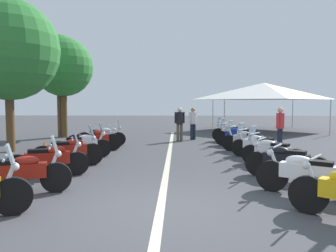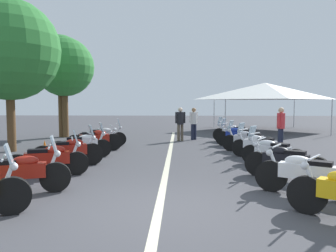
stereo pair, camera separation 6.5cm
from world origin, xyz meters
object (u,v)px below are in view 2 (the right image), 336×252
object	(u,v)px
motorcycle_left_row_3	(69,151)
roadside_tree_1	(9,50)
roadside_tree_0	(64,67)
motorcycle_left_row_6	(102,136)
motorcycle_right_row_4	(259,145)
motorcycle_left_row_4	(82,145)
roadside_tree_2	(60,63)
motorcycle_left_row_2	(49,159)
motorcycle_left_row_1	(18,172)
motorcycle_right_row_3	(272,152)
motorcycle_right_row_2	(285,161)
bystander_4	(180,121)
event_tent	(265,91)
traffic_cone_0	(45,149)
bystander_0	(281,125)
bystander_1	(194,121)
motorcycle_left_row_5	(95,139)
motorcycle_right_row_1	(306,174)
motorcycle_right_row_6	(238,136)
motorcycle_right_row_7	(234,132)
motorcycle_right_row_5	(248,140)

from	to	relation	value
motorcycle_left_row_3	roadside_tree_1	distance (m)	5.49
motorcycle_left_row_3	roadside_tree_0	world-z (taller)	roadside_tree_0
motorcycle_left_row_6	motorcycle_right_row_4	world-z (taller)	motorcycle_right_row_4
motorcycle_left_row_4	roadside_tree_2	world-z (taller)	roadside_tree_2
motorcycle_left_row_2	roadside_tree_0	size ratio (longest dim) A/B	0.37
motorcycle_left_row_3	motorcycle_right_row_4	size ratio (longest dim) A/B	1.13
motorcycle_left_row_1	roadside_tree_0	size ratio (longest dim) A/B	0.39
motorcycle_right_row_3	motorcycle_right_row_4	size ratio (longest dim) A/B	0.95
motorcycle_left_row_6	motorcycle_right_row_2	world-z (taller)	motorcycle_left_row_6
bystander_4	event_tent	world-z (taller)	event_tent
bystander_4	roadside_tree_1	distance (m)	8.04
motorcycle_right_row_4	roadside_tree_1	world-z (taller)	roadside_tree_1
traffic_cone_0	bystander_0	distance (m)	9.12
traffic_cone_0	bystander_1	size ratio (longest dim) A/B	0.38
motorcycle_left_row_5	motorcycle_right_row_1	size ratio (longest dim) A/B	1.11
motorcycle_right_row_2	roadside_tree_1	bearing A→B (deg)	6.78
motorcycle_right_row_6	roadside_tree_2	xyz separation A→B (m)	(3.59, 9.02, 3.60)
motorcycle_left_row_4	roadside_tree_0	world-z (taller)	roadside_tree_0
roadside_tree_0	event_tent	bearing A→B (deg)	-69.48
motorcycle_left_row_6	motorcycle_right_row_2	size ratio (longest dim) A/B	1.16
motorcycle_left_row_4	motorcycle_right_row_1	distance (m)	7.28
motorcycle_left_row_4	traffic_cone_0	distance (m)	1.31
motorcycle_left_row_2	motorcycle_right_row_2	bearing A→B (deg)	-20.66
motorcycle_left_row_6	bystander_0	distance (m)	7.53
motorcycle_right_row_1	roadside_tree_2	world-z (taller)	roadside_tree_2
bystander_0	motorcycle_right_row_2	bearing A→B (deg)	-65.33
motorcycle_left_row_3	roadside_tree_1	bearing A→B (deg)	113.41
motorcycle_left_row_1	roadside_tree_0	world-z (taller)	roadside_tree_0
roadside_tree_2	motorcycle_right_row_3	bearing A→B (deg)	-130.58
motorcycle_right_row_3	motorcycle_right_row_6	xyz separation A→B (m)	(4.31, 0.20, 0.01)
motorcycle_left_row_4	motorcycle_right_row_6	size ratio (longest dim) A/B	1.03
motorcycle_right_row_2	motorcycle_right_row_6	world-z (taller)	motorcycle_right_row_6
motorcycle_right_row_1	motorcycle_right_row_7	size ratio (longest dim) A/B	0.93
motorcycle_right_row_5	motorcycle_right_row_6	xyz separation A→B (m)	(1.56, 0.08, 0.00)
motorcycle_right_row_6	motorcycle_right_row_3	bearing A→B (deg)	121.23
motorcycle_right_row_3	bystander_0	size ratio (longest dim) A/B	0.95
roadside_tree_0	motorcycle_right_row_2	bearing A→B (deg)	-136.34
motorcycle_left_row_6	bystander_4	size ratio (longest dim) A/B	1.28
motorcycle_right_row_2	traffic_cone_0	distance (m)	7.78
motorcycle_left_row_6	motorcycle_left_row_2	bearing A→B (deg)	-103.77
traffic_cone_0	roadside_tree_2	bearing A→B (deg)	15.68
bystander_1	bystander_4	xyz separation A→B (m)	(-0.53, 0.68, 0.01)
motorcycle_left_row_4	bystander_0	distance (m)	7.87
motorcycle_right_row_3	bystander_0	world-z (taller)	bystander_0
motorcycle_left_row_6	motorcycle_right_row_2	bearing A→B (deg)	-57.70
traffic_cone_0	roadside_tree_1	size ratio (longest dim) A/B	0.11
motorcycle_right_row_3	bystander_1	size ratio (longest dim) A/B	0.99
bystander_4	event_tent	size ratio (longest dim) A/B	0.25
motorcycle_left_row_5	motorcycle_right_row_1	world-z (taller)	motorcycle_right_row_1
motorcycle_right_row_4	traffic_cone_0	xyz separation A→B (m)	(-0.12, 7.33, -0.17)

